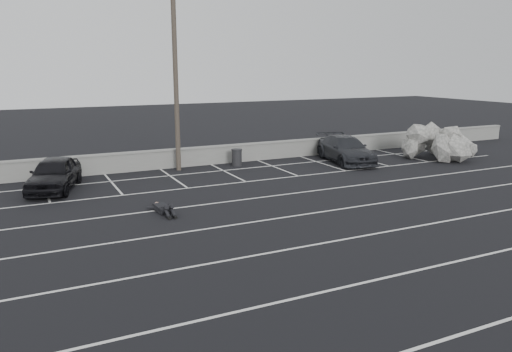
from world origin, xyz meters
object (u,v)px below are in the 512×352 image
utility_pole (176,79)px  person (161,205)px  car_right (346,149)px  trash_bin (237,157)px  car_left (54,174)px  riprap_pile (446,147)px

utility_pole → person: (-2.99, -7.35, -4.67)m
car_right → trash_bin: 6.53m
person → utility_pole: bearing=63.8°
car_right → trash_bin: size_ratio=5.42×
car_left → riprap_pile: bearing=14.5°
car_left → car_right: size_ratio=0.86×
car_left → utility_pole: (6.47, 1.85, 4.15)m
car_right → trash_bin: (-6.29, 1.74, -0.27)m
utility_pole → person: 9.20m
trash_bin → riprap_pile: riprap_pile is taller
utility_pole → person: utility_pole is taller
car_left → person: 6.53m
car_right → car_left: bearing=-169.2°
car_left → car_right: car_left is taller
riprap_pile → person: bearing=-168.5°
car_left → riprap_pile: car_left is taller
car_right → utility_pole: (-9.64, 2.05, 4.15)m
car_left → utility_pole: bearing=34.4°
trash_bin → person: 9.47m
riprap_pile → person: (-19.28, -3.92, -0.35)m
car_left → person: size_ratio=1.77×
car_left → trash_bin: 9.94m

